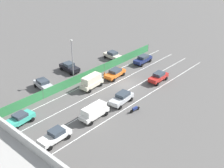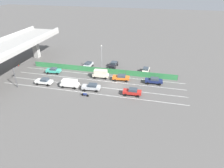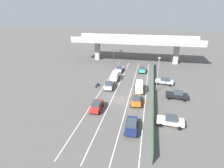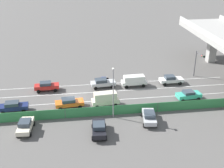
% 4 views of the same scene
% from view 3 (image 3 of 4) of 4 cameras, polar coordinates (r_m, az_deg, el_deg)
% --- Properties ---
extents(ground_plane, '(300.00, 300.00, 0.00)m').
position_cam_3_polar(ground_plane, '(37.68, 2.58, -5.11)').
color(ground_plane, '#565451').
extents(lane_line_left_edge, '(0.14, 47.42, 0.01)m').
position_cam_3_polar(lane_line_left_edge, '(43.72, -2.83, -1.06)').
color(lane_line_left_edge, silver).
rests_on(lane_line_left_edge, ground).
extents(lane_line_mid_left, '(0.14, 47.42, 0.01)m').
position_cam_3_polar(lane_line_mid_left, '(43.02, 1.62, -1.44)').
color(lane_line_mid_left, silver).
rests_on(lane_line_mid_left, ground).
extents(lane_line_mid_right, '(0.14, 47.42, 0.01)m').
position_cam_3_polar(lane_line_mid_right, '(42.58, 6.19, -1.84)').
color(lane_line_mid_right, silver).
rests_on(lane_line_mid_right, ground).
extents(lane_line_right_edge, '(0.14, 47.42, 0.01)m').
position_cam_3_polar(lane_line_right_edge, '(42.42, 10.83, -2.22)').
color(lane_line_right_edge, silver).
rests_on(lane_line_right_edge, ground).
extents(elevated_overpass, '(44.31, 10.51, 9.01)m').
position_cam_3_polar(elevated_overpass, '(65.41, 7.54, 13.37)').
color(elevated_overpass, '#A09E99').
rests_on(elevated_overpass, ground).
extents(green_fence, '(0.10, 43.52, 1.62)m').
position_cam_3_polar(green_fence, '(42.12, 13.01, -1.39)').
color(green_fence, '#338447').
rests_on(green_fence, ground).
extents(car_sedan_navy, '(2.12, 4.64, 1.67)m').
position_cam_3_polar(car_sedan_navy, '(28.59, 6.24, -12.95)').
color(car_sedan_navy, navy).
rests_on(car_sedan_navy, ground).
extents(car_van_cream, '(2.22, 4.56, 2.37)m').
position_cam_3_polar(car_van_cream, '(41.27, 8.66, -0.78)').
color(car_van_cream, beige).
rests_on(car_van_cream, ground).
extents(car_hatchback_white, '(2.10, 4.50, 1.66)m').
position_cam_3_polar(car_hatchback_white, '(54.73, 2.32, 4.86)').
color(car_hatchback_white, silver).
rests_on(car_hatchback_white, ground).
extents(car_taxi_teal, '(2.37, 4.38, 1.62)m').
position_cam_3_polar(car_taxi_teal, '(54.91, 9.52, 4.62)').
color(car_taxi_teal, teal).
rests_on(car_taxi_teal, ground).
extents(car_taxi_orange, '(2.40, 4.73, 1.62)m').
position_cam_3_polar(car_taxi_orange, '(36.14, 7.60, -4.96)').
color(car_taxi_orange, orange).
rests_on(car_taxi_orange, ground).
extents(car_van_white, '(2.11, 4.75, 2.06)m').
position_cam_3_polar(car_van_white, '(47.92, 0.88, 2.63)').
color(car_van_white, silver).
rests_on(car_van_white, ground).
extents(car_sedan_silver, '(2.33, 4.68, 1.72)m').
position_cam_3_polar(car_sedan_silver, '(42.65, -0.96, -0.28)').
color(car_sedan_silver, '#B7BABC').
rests_on(car_sedan_silver, ground).
extents(car_sedan_red, '(2.04, 4.43, 1.71)m').
position_cam_3_polar(car_sedan_red, '(33.75, -4.94, -6.88)').
color(car_sedan_red, red).
rests_on(car_sedan_red, ground).
extents(motorcycle, '(0.60, 1.95, 0.93)m').
position_cam_3_polar(motorcycle, '(44.13, -4.74, -0.24)').
color(motorcycle, black).
rests_on(motorcycle, ground).
extents(parked_sedan_cream, '(4.39, 2.27, 1.71)m').
position_cam_3_polar(parked_sedan_cream, '(30.96, 18.18, -11.01)').
color(parked_sedan_cream, beige).
rests_on(parked_sedan_cream, ground).
extents(parked_sedan_dark, '(4.59, 2.33, 1.75)m').
position_cam_3_polar(parked_sedan_dark, '(40.17, 20.05, -3.22)').
color(parked_sedan_dark, black).
rests_on(parked_sedan_dark, ground).
extents(parked_wagon_silver, '(4.58, 2.50, 1.69)m').
position_cam_3_polar(parked_wagon_silver, '(46.98, 16.44, 0.95)').
color(parked_wagon_silver, '#B2B5B7').
rests_on(parked_wagon_silver, ground).
extents(traffic_light, '(3.11, 0.57, 5.39)m').
position_cam_3_polar(traffic_light, '(60.05, 1.45, 9.33)').
color(traffic_light, '#47474C').
rests_on(traffic_light, ground).
extents(street_lamp, '(0.60, 0.36, 8.14)m').
position_cam_3_polar(street_lamp, '(40.74, 14.49, 3.76)').
color(street_lamp, gray).
rests_on(street_lamp, ground).
extents(traffic_cone, '(0.47, 0.47, 0.65)m').
position_cam_3_polar(traffic_cone, '(36.80, 11.10, -5.73)').
color(traffic_cone, orange).
rests_on(traffic_cone, ground).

